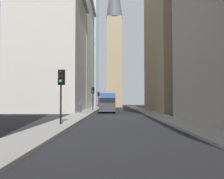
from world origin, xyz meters
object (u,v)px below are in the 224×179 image
(delivery_truck, at_px, (108,103))
(traffic_light_far_junction, at_px, (98,96))
(discarded_bottle, at_px, (85,115))
(traffic_light_foreground, at_px, (61,84))
(pedestrian, at_px, (80,105))
(traffic_light_midblock, at_px, (93,93))
(hatchback_grey, at_px, (109,106))

(delivery_truck, bearing_deg, traffic_light_far_junction, 6.60)
(delivery_truck, height_order, discarded_bottle, delivery_truck)
(traffic_light_foreground, height_order, traffic_light_far_junction, traffic_light_foreground)
(delivery_truck, relative_size, pedestrian, 3.79)
(delivery_truck, height_order, traffic_light_far_junction, traffic_light_far_junction)
(delivery_truck, xyz_separation_m, pedestrian, (-1.70, 3.80, -0.39))
(traffic_light_foreground, xyz_separation_m, discarded_bottle, (9.27, -0.62, -2.72))
(traffic_light_foreground, xyz_separation_m, pedestrian, (17.32, 0.91, -1.90))
(delivery_truck, bearing_deg, pedestrian, 114.15)
(traffic_light_midblock, bearing_deg, traffic_light_foreground, 179.29)
(traffic_light_foreground, distance_m, discarded_bottle, 9.68)
(traffic_light_far_junction, bearing_deg, delivery_truck, -173.40)
(hatchback_grey, distance_m, traffic_light_foreground, 32.76)
(traffic_light_far_junction, distance_m, discarded_bottle, 33.72)
(traffic_light_foreground, distance_m, pedestrian, 17.44)
(delivery_truck, relative_size, traffic_light_far_junction, 1.72)
(pedestrian, bearing_deg, discarded_bottle, -169.26)
(traffic_light_midblock, bearing_deg, traffic_light_far_junction, 0.50)
(pedestrian, bearing_deg, delivery_truck, -65.85)
(delivery_truck, bearing_deg, discarded_bottle, 166.88)
(pedestrian, bearing_deg, traffic_light_foreground, -177.00)
(hatchback_grey, relative_size, traffic_light_far_junction, 1.15)
(traffic_light_far_junction, distance_m, pedestrian, 25.65)
(pedestrian, height_order, discarded_bottle, pedestrian)
(traffic_light_midblock, height_order, discarded_bottle, traffic_light_midblock)
(traffic_light_far_junction, bearing_deg, traffic_light_foreground, 179.83)
(delivery_truck, bearing_deg, traffic_light_foreground, 171.35)
(delivery_truck, height_order, traffic_light_foreground, traffic_light_foreground)
(traffic_light_far_junction, bearing_deg, pedestrian, 177.67)
(traffic_light_midblock, bearing_deg, discarded_bottle, -178.74)
(traffic_light_midblock, xyz_separation_m, pedestrian, (-6.59, 1.20, -1.93))
(hatchback_grey, xyz_separation_m, traffic_light_far_junction, (10.33, 2.76, 2.23))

